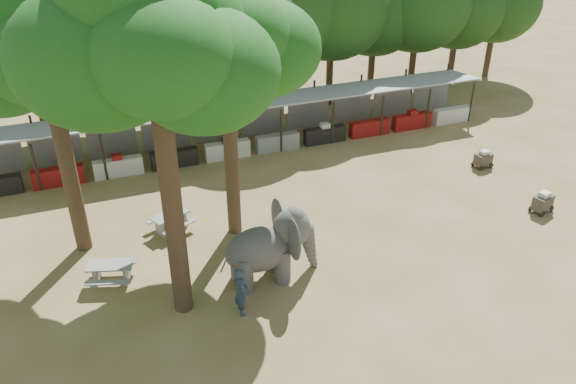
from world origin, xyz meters
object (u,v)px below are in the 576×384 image
object	(u,v)px
picnic_table_near	(111,270)
cart_back	(483,159)
yard_tree_center	(147,40)
cart_front	(543,202)
elephant	(271,246)
picnic_table_far	(171,220)
yard_tree_back	(219,24)
handler	(241,291)
yard_tree_left	(37,43)

from	to	relation	value
picnic_table_near	cart_back	bearing A→B (deg)	25.96
yard_tree_center	cart_front	size ratio (longest dim) A/B	10.39
elephant	picnic_table_far	xyz separation A→B (m)	(-2.89, 4.46, -0.88)
yard_tree_back	handler	bearing A→B (deg)	-101.60
yard_tree_back	picnic_table_far	world-z (taller)	yard_tree_back
cart_front	picnic_table_far	bearing A→B (deg)	147.03
yard_tree_center	cart_back	world-z (taller)	yard_tree_center
picnic_table_near	cart_back	distance (m)	18.91
handler	cart_back	bearing A→B (deg)	-62.18
picnic_table_far	cart_back	world-z (taller)	cart_back
yard_tree_center	elephant	xyz separation A→B (m)	(3.54, 0.34, -7.81)
elephant	yard_tree_back	bearing A→B (deg)	97.28
elephant	picnic_table_far	size ratio (longest dim) A/B	1.79
yard_tree_left	picnic_table_far	distance (m)	8.51
handler	cart_back	distance (m)	15.97
elephant	yard_tree_center	bearing A→B (deg)	-175.65
handler	cart_front	size ratio (longest dim) A/B	1.58
yard_tree_center	yard_tree_left	bearing A→B (deg)	120.96
picnic_table_near	picnic_table_far	size ratio (longest dim) A/B	0.98
picnic_table_near	yard_tree_left	bearing A→B (deg)	125.64
yard_tree_left	yard_tree_center	size ratio (longest dim) A/B	0.92
yard_tree_center	picnic_table_near	size ratio (longest dim) A/B	6.07
yard_tree_center	handler	bearing A→B (deg)	-30.81
yard_tree_back	picnic_table_near	size ratio (longest dim) A/B	5.73
picnic_table_near	cart_front	size ratio (longest dim) A/B	1.71
yard_tree_left	picnic_table_far	bearing A→B (deg)	-3.16
picnic_table_far	yard_tree_left	bearing A→B (deg)	152.56
yard_tree_back	cart_front	size ratio (longest dim) A/B	9.80
picnic_table_far	elephant	bearing A→B (deg)	-81.37
elephant	picnic_table_far	world-z (taller)	elephant
yard_tree_back	handler	xyz separation A→B (m)	(-1.06, -5.16, -7.62)
elephant	picnic_table_far	bearing A→B (deg)	121.83
yard_tree_left	picnic_table_far	xyz separation A→B (m)	(3.65, -0.20, -7.68)
yard_tree_center	cart_front	world-z (taller)	yard_tree_center
yard_tree_center	yard_tree_back	xyz separation A→B (m)	(3.00, 4.00, -0.67)
elephant	picnic_table_near	world-z (taller)	elephant
picnic_table_far	yard_tree_center	bearing A→B (deg)	-122.00
yard_tree_center	picnic_table_near	bearing A→B (deg)	133.89
yard_tree_back	handler	world-z (taller)	yard_tree_back
picnic_table_far	cart_front	xyz separation A→B (m)	(15.65, -4.33, -0.03)
yard_tree_back	cart_back	size ratio (longest dim) A/B	11.30
cart_front	cart_back	size ratio (longest dim) A/B	1.15
yard_tree_center	cart_front	bearing A→B (deg)	1.65
picnic_table_far	cart_back	bearing A→B (deg)	-23.44
handler	yard_tree_center	bearing A→B (deg)	64.18
yard_tree_back	picnic_table_far	xyz separation A→B (m)	(-2.35, 0.80, -8.02)
yard_tree_center	handler	world-z (taller)	yard_tree_center
yard_tree_left	handler	distance (m)	10.74
handler	cart_back	xyz separation A→B (m)	(14.71, 6.19, -0.46)
yard_tree_left	picnic_table_far	size ratio (longest dim) A/B	5.43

